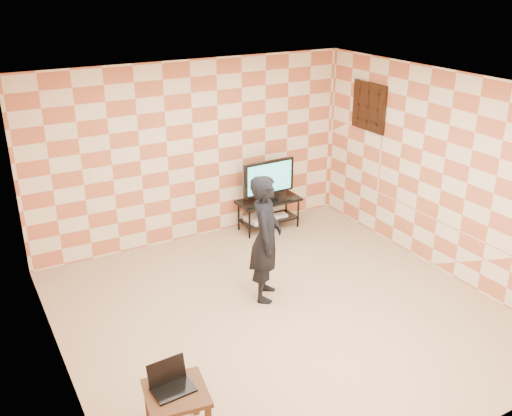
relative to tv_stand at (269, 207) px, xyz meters
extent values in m
plane|color=tan|center=(-1.11, -2.17, -0.37)|extent=(5.00, 5.00, 0.00)
cube|color=beige|center=(-1.11, 0.33, 0.98)|extent=(5.00, 0.02, 2.70)
cube|color=beige|center=(-1.11, -4.67, 0.98)|extent=(5.00, 0.02, 2.70)
cube|color=beige|center=(-3.61, -2.17, 0.98)|extent=(0.02, 5.00, 2.70)
cube|color=beige|center=(1.39, -2.17, 0.98)|extent=(0.02, 5.00, 2.70)
cube|color=white|center=(-1.11, -2.17, 2.33)|extent=(5.00, 5.00, 0.02)
cube|color=black|center=(1.36, -0.62, 1.58)|extent=(0.04, 0.72, 0.72)
cube|color=black|center=(1.36, -0.62, 1.58)|extent=(0.04, 0.03, 0.68)
cube|color=black|center=(1.36, -0.62, 1.58)|extent=(0.04, 0.68, 0.03)
cube|color=black|center=(0.00, 0.00, 0.11)|extent=(1.01, 0.45, 0.04)
cube|color=black|center=(0.00, 0.00, -0.21)|extent=(0.91, 0.40, 0.03)
cylinder|color=black|center=(-0.44, -0.18, -0.12)|extent=(0.03, 0.03, 0.50)
cylinder|color=black|center=(-0.44, 0.18, -0.12)|extent=(0.03, 0.03, 0.50)
cylinder|color=black|center=(0.44, -0.18, -0.12)|extent=(0.03, 0.03, 0.50)
cylinder|color=black|center=(0.44, 0.18, -0.12)|extent=(0.03, 0.03, 0.50)
cube|color=black|center=(0.00, 0.00, 0.15)|extent=(0.26, 0.17, 0.03)
cube|color=black|center=(0.00, 0.00, 0.20)|extent=(0.07, 0.05, 0.07)
cube|color=black|center=(0.00, 0.00, 0.50)|extent=(0.88, 0.08, 0.54)
cube|color=#39B9B2|center=(0.00, -0.03, 0.50)|extent=(0.78, 0.03, 0.46)
cube|color=silver|center=(-0.14, 0.01, -0.16)|extent=(0.50, 0.39, 0.08)
cube|color=silver|center=(0.21, -0.03, -0.17)|extent=(0.21, 0.16, 0.04)
cube|color=#372418|center=(-2.94, -3.45, 0.11)|extent=(0.60, 0.60, 0.04)
cube|color=#372418|center=(-3.12, -3.20, -0.14)|extent=(0.05, 0.05, 0.46)
cube|color=#372418|center=(-2.68, -3.27, -0.14)|extent=(0.05, 0.05, 0.46)
cube|color=black|center=(-2.95, -3.43, 0.14)|extent=(0.37, 0.27, 0.02)
cube|color=black|center=(-2.96, -3.31, 0.26)|extent=(0.35, 0.08, 0.22)
imported|color=black|center=(-1.08, -1.76, 0.45)|extent=(0.66, 0.71, 1.62)
camera|label=1|loc=(-4.23, -7.19, 3.47)|focal=40.00mm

